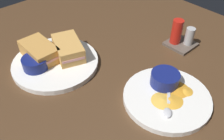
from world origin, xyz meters
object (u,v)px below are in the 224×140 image
object	(u,v)px
sandwich_half_far	(40,51)
condiment_caddy	(181,37)
sandwich_half_near	(68,48)
ramekin_dark_sauce	(35,62)
spoon_by_gravy_ramekin	(167,109)
ramekin_light_gravy	(165,78)
plate_chips_companion	(167,98)
plate_sandwich_main	(56,63)
spoon_by_dark_ramekin	(54,59)

from	to	relation	value
sandwich_half_far	condiment_caddy	xyz separation A→B (cm)	(24.00, 40.11, -0.59)
sandwich_half_near	ramekin_dark_sauce	xyz separation A→B (cm)	(-1.23, -10.94, -0.52)
condiment_caddy	spoon_by_gravy_ramekin	bearing A→B (deg)	-59.72
sandwich_half_far	ramekin_light_gravy	bearing A→B (deg)	30.06
sandwich_half_far	plate_chips_companion	size ratio (longest dim) A/B	0.57
plate_sandwich_main	spoon_by_dark_ramekin	distance (cm)	1.44
spoon_by_dark_ramekin	spoon_by_gravy_ramekin	xyz separation A→B (cm)	(36.45, 10.21, 0.00)
ramekin_dark_sauce	condiment_caddy	xyz separation A→B (cm)	(20.65, 43.59, -0.08)
plate_sandwich_main	ramekin_light_gravy	size ratio (longest dim) A/B	3.36
condiment_caddy	plate_sandwich_main	bearing A→B (deg)	-117.41
condiment_caddy	sandwich_half_near	bearing A→B (deg)	-120.74
spoon_by_dark_ramekin	condiment_caddy	xyz separation A→B (cm)	(20.40, 37.71, 1.44)
spoon_by_gravy_ramekin	sandwich_half_far	bearing A→B (deg)	-162.53
sandwich_half_near	condiment_caddy	xyz separation A→B (cm)	(19.42, 32.65, -0.59)
ramekin_dark_sauce	ramekin_light_gravy	distance (cm)	37.93
plate_sandwich_main	ramekin_light_gravy	world-z (taller)	ramekin_light_gravy
sandwich_half_far	plate_chips_companion	xyz separation A→B (cm)	(37.07, 16.53, -3.20)
ramekin_light_gravy	spoon_by_gravy_ramekin	xyz separation A→B (cm)	(6.48, -6.83, -1.61)
spoon_by_gravy_ramekin	condiment_caddy	world-z (taller)	condiment_caddy
sandwich_half_far	condiment_caddy	bearing A→B (deg)	59.11
sandwich_half_near	condiment_caddy	world-z (taller)	condiment_caddy
sandwich_half_near	spoon_by_dark_ramekin	world-z (taller)	sandwich_half_near
condiment_caddy	ramekin_light_gravy	bearing A→B (deg)	-65.13
sandwich_half_near	plate_chips_companion	size ratio (longest dim) A/B	0.64
sandwich_half_near	ramekin_dark_sauce	size ratio (longest dim) A/B	1.94
ramekin_dark_sauce	plate_chips_companion	xyz separation A→B (cm)	(33.72, 20.00, -2.68)
spoon_by_gravy_ramekin	condiment_caddy	bearing A→B (deg)	120.28
spoon_by_dark_ramekin	sandwich_half_near	bearing A→B (deg)	79.04
plate_chips_companion	sandwich_half_near	bearing A→B (deg)	-164.41
plate_chips_companion	spoon_by_gravy_ramekin	world-z (taller)	spoon_by_gravy_ramekin
ramekin_dark_sauce	plate_chips_companion	size ratio (longest dim) A/B	0.33
spoon_by_dark_ramekin	ramekin_light_gravy	bearing A→B (deg)	29.61
spoon_by_dark_ramekin	ramekin_dark_sauce	bearing A→B (deg)	-92.45
sandwich_half_near	ramekin_light_gravy	bearing A→B (deg)	22.44
spoon_by_dark_ramekin	plate_chips_companion	distance (cm)	36.35
sandwich_half_far	spoon_by_dark_ramekin	xyz separation A→B (cm)	(3.60, 2.40, -2.04)
plate_sandwich_main	spoon_by_dark_ramekin	world-z (taller)	spoon_by_dark_ramekin
spoon_by_dark_ramekin	spoon_by_gravy_ramekin	distance (cm)	37.86
spoon_by_dark_ramekin	condiment_caddy	world-z (taller)	condiment_caddy
plate_chips_companion	plate_sandwich_main	bearing A→B (deg)	-156.60
plate_chips_companion	spoon_by_gravy_ramekin	bearing A→B (deg)	-52.72
ramekin_light_gravy	spoon_by_gravy_ramekin	world-z (taller)	ramekin_light_gravy
sandwich_half_near	ramekin_light_gravy	size ratio (longest dim) A/B	1.87
plate_sandwich_main	spoon_by_gravy_ramekin	xyz separation A→B (cm)	(35.61, 10.20, 1.16)
plate_chips_companion	sandwich_half_far	bearing A→B (deg)	-155.97
condiment_caddy	plate_chips_companion	bearing A→B (deg)	-61.00
ramekin_dark_sauce	condiment_caddy	distance (cm)	48.23
plate_sandwich_main	sandwich_half_far	bearing A→B (deg)	-151.54
ramekin_dark_sauce	spoon_by_dark_ramekin	distance (cm)	6.07
ramekin_light_gravy	spoon_by_gravy_ramekin	size ratio (longest dim) A/B	0.91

